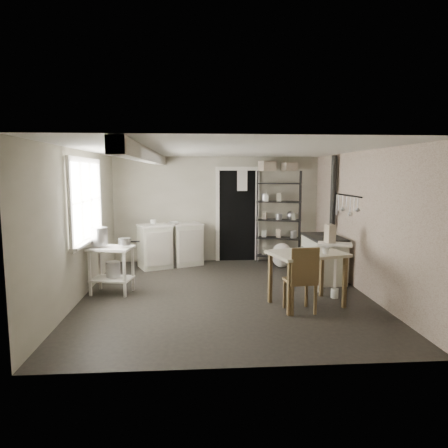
{
  "coord_description": "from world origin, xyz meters",
  "views": [
    {
      "loc": [
        -0.46,
        -6.26,
        1.94
      ],
      "look_at": [
        0.0,
        0.3,
        1.1
      ],
      "focal_mm": 32.0,
      "sensor_mm": 36.0,
      "label": 1
    }
  ],
  "objects": [
    {
      "name": "ceiling",
      "position": [
        0.0,
        0.0,
        2.3
      ],
      "size": [
        5.0,
        5.0,
        0.0
      ],
      "primitive_type": "plane",
      "rotation": [
        3.14,
        0.0,
        0.0
      ],
      "color": "silver",
      "rests_on": "wall_back"
    },
    {
      "name": "doorway",
      "position": [
        0.45,
        2.47,
        1.0
      ],
      "size": [
        0.96,
        0.1,
        2.08
      ],
      "primitive_type": null,
      "color": "white",
      "rests_on": "ground"
    },
    {
      "name": "stockpot",
      "position": [
        -2.01,
        0.15,
        0.94
      ],
      "size": [
        0.34,
        0.34,
        0.28
      ],
      "primitive_type": "cylinder",
      "rotation": [
        0.0,
        0.0,
        -0.39
      ],
      "color": "silver",
      "rests_on": "prep_table"
    },
    {
      "name": "wall_left",
      "position": [
        -2.25,
        0.0,
        1.15
      ],
      "size": [
        0.02,
        5.0,
        2.3
      ],
      "primitive_type": "cube",
      "color": "#B1AB97",
      "rests_on": "ground"
    },
    {
      "name": "bucket",
      "position": [
        -1.82,
        0.2,
        0.39
      ],
      "size": [
        0.27,
        0.27,
        0.25
      ],
      "primitive_type": "cylinder",
      "rotation": [
        0.0,
        0.0,
        0.18
      ],
      "color": "silver",
      "rests_on": "prep_table"
    },
    {
      "name": "window",
      "position": [
        -2.22,
        0.2,
        1.5
      ],
      "size": [
        0.12,
        1.76,
        1.28
      ],
      "primitive_type": null,
      "color": "white",
      "rests_on": "wall_left"
    },
    {
      "name": "wallpaper_panel",
      "position": [
        2.24,
        0.0,
        1.15
      ],
      "size": [
        0.01,
        5.0,
        2.3
      ],
      "primitive_type": null,
      "color": "#C1AF9C",
      "rests_on": "wall_right"
    },
    {
      "name": "storage_box_b",
      "position": [
        1.56,
        2.3,
        1.99
      ],
      "size": [
        0.32,
        0.31,
        0.18
      ],
      "primitive_type": "cube",
      "rotation": [
        0.0,
        0.0,
        0.22
      ],
      "color": "#BFB199",
      "rests_on": "shelf_rack"
    },
    {
      "name": "wall_right",
      "position": [
        2.25,
        0.0,
        1.15
      ],
      "size": [
        0.02,
        5.0,
        2.3
      ],
      "primitive_type": "cube",
      "color": "#B1AB97",
      "rests_on": "ground"
    },
    {
      "name": "flour_sack",
      "position": [
        1.3,
        1.73,
        0.24
      ],
      "size": [
        0.46,
        0.4,
        0.51
      ],
      "primitive_type": "ellipsoid",
      "rotation": [
        0.0,
        0.0,
        -0.1
      ],
      "color": "silver",
      "rests_on": "ground"
    },
    {
      "name": "table_cup",
      "position": [
        1.37,
        -0.8,
        0.81
      ],
      "size": [
        0.13,
        0.13,
        0.1
      ],
      "primitive_type": "imported",
      "rotation": [
        0.0,
        0.0,
        -0.23
      ],
      "color": "silver",
      "rests_on": "work_table"
    },
    {
      "name": "base_cabinets",
      "position": [
        -1.0,
        2.03,
        0.46
      ],
      "size": [
        1.48,
        1.05,
        0.89
      ],
      "primitive_type": null,
      "rotation": [
        0.0,
        0.0,
        0.39
      ],
      "color": "beige",
      "rests_on": "ground"
    },
    {
      "name": "wall_front",
      "position": [
        0.0,
        -2.5,
        1.15
      ],
      "size": [
        4.5,
        0.02,
        2.3
      ],
      "primitive_type": "cube",
      "color": "#B1AB97",
      "rests_on": "ground"
    },
    {
      "name": "saucepan",
      "position": [
        -1.61,
        0.13,
        0.85
      ],
      "size": [
        0.24,
        0.24,
        0.11
      ],
      "primitive_type": "cylinder",
      "rotation": [
        0.0,
        0.0,
        0.27
      ],
      "color": "silver",
      "rests_on": "prep_table"
    },
    {
      "name": "prep_table",
      "position": [
        -1.83,
        0.16,
        0.4
      ],
      "size": [
        0.74,
        0.59,
        0.76
      ],
      "primitive_type": null,
      "rotation": [
        0.0,
        0.0,
        -0.19
      ],
      "color": "white",
      "rests_on": "ground"
    },
    {
      "name": "mixing_bowl",
      "position": [
        -0.91,
        2.02,
        0.95
      ],
      "size": [
        0.36,
        0.36,
        0.07
      ],
      "primitive_type": "imported",
      "rotation": [
        0.0,
        0.0,
        0.42
      ],
      "color": "silver",
      "rests_on": "base_cabinets"
    },
    {
      "name": "utensil_rail",
      "position": [
        2.19,
        0.6,
        1.55
      ],
      "size": [
        0.06,
        1.2,
        0.44
      ],
      "primitive_type": null,
      "color": "silver",
      "rests_on": "wall_right"
    },
    {
      "name": "storage_box_a",
      "position": [
        1.07,
        2.28,
        2.01
      ],
      "size": [
        0.37,
        0.34,
        0.21
      ],
      "primitive_type": "cube",
      "rotation": [
        0.0,
        0.0,
        0.31
      ],
      "color": "#BFB199",
      "rests_on": "shelf_rack"
    },
    {
      "name": "floor_crock",
      "position": [
        1.69,
        -0.34,
        0.07
      ],
      "size": [
        0.14,
        0.14,
        0.15
      ],
      "primitive_type": "cylinder",
      "rotation": [
        0.0,
        0.0,
        -0.2
      ],
      "color": "silver",
      "rests_on": "ground"
    },
    {
      "name": "shelf_jar",
      "position": [
        1.07,
        2.31,
        1.38
      ],
      "size": [
        0.12,
        0.12,
        0.21
      ],
      "primitive_type": "imported",
      "rotation": [
        0.0,
        0.0,
        -0.25
      ],
      "color": "silver",
      "rests_on": "shelf_rack"
    },
    {
      "name": "oats_box",
      "position": [
        1.69,
        -0.05,
        1.01
      ],
      "size": [
        0.13,
        0.21,
        0.29
      ],
      "primitive_type": "cube",
      "rotation": [
        0.0,
        0.0,
        0.09
      ],
      "color": "#BFB199",
      "rests_on": "side_ledge"
    },
    {
      "name": "ceiling_beam",
      "position": [
        -1.2,
        0.0,
        2.2
      ],
      "size": [
        0.18,
        5.0,
        0.18
      ],
      "primitive_type": null,
      "color": "white",
      "rests_on": "ceiling"
    },
    {
      "name": "stovepipe",
      "position": [
        2.15,
        1.18,
        1.59
      ],
      "size": [
        0.13,
        0.13,
        1.5
      ],
      "primitive_type": null,
      "rotation": [
        0.0,
        0.0,
        -0.1
      ],
      "color": "black",
      "rests_on": "stove"
    },
    {
      "name": "side_ledge",
      "position": [
        1.76,
        -0.1,
        0.43
      ],
      "size": [
        0.6,
        0.45,
        0.83
      ],
      "primitive_type": null,
      "rotation": [
        0.0,
        0.0,
        -0.34
      ],
      "color": "white",
      "rests_on": "ground"
    },
    {
      "name": "wall_back",
      "position": [
        0.0,
        2.5,
        1.15
      ],
      "size": [
        4.5,
        0.02,
        2.3
      ],
      "primitive_type": "cube",
      "color": "#B1AB97",
      "rests_on": "ground"
    },
    {
      "name": "counter_cup",
      "position": [
        -1.34,
        1.98,
        0.97
      ],
      "size": [
        0.16,
        0.16,
        0.1
      ],
      "primitive_type": "imported",
      "rotation": [
        0.0,
        0.0,
        0.31
      ],
      "color": "silver",
      "rests_on": "base_cabinets"
    },
    {
      "name": "stove",
      "position": [
        1.85,
        0.74,
        0.44
      ],
      "size": [
        0.59,
        1.03,
        0.8
      ],
      "primitive_type": null,
      "rotation": [
        0.0,
        0.0,
        0.02
      ],
      "color": "beige",
      "rests_on": "ground"
    },
    {
      "name": "chair",
      "position": [
        0.98,
        -0.91,
        0.48
      ],
      "size": [
        0.43,
        0.45,
        0.94
      ],
      "primitive_type": null,
      "rotation": [
        0.0,
        0.0,
        0.1
      ],
      "color": "brown",
      "rests_on": "ground"
    },
    {
      "name": "shelf_rack",
      "position": [
        1.35,
        2.31,
        0.95
      ],
      "size": [
        1.01,
        0.65,
        1.99
      ],
      "primitive_type": null,
      "rotation": [
        0.0,
        0.0,
        -0.33
      ],
      "color": "black",
      "rests_on": "ground"
    },
    {
      "name": "floor",
      "position": [
        0.0,
        0.0,
        0.0
      ],
      "size": [
        5.0,
        5.0,
        0.0
      ],
      "primitive_type": "plane",
      "color": "black",
      "rests_on": "ground"
    },
    {
      "name": "work_table",
      "position": [
        1.15,
        -0.65,
        0.38
      ],
      "size": [
        1.21,
        0.99,
        0.8
      ],
      "primitive_type": null,
      "rotation": [
        0.0,
        0.0,
        0.28
      ],
      "color": "beige",
      "rests_on": "ground"
    }
  ]
}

